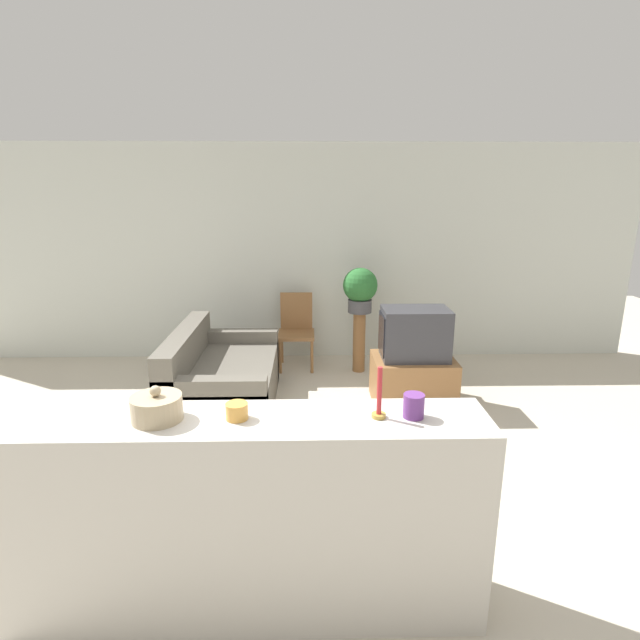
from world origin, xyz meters
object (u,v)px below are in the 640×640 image
object	(u,v)px
decorative_bowl	(157,408)
potted_plant	(360,288)
couch	(221,381)
wooden_chair	(296,327)
television	(414,334)

from	to	relation	value
decorative_bowl	potted_plant	bearing A→B (deg)	69.33
couch	potted_plant	world-z (taller)	potted_plant
couch	potted_plant	distance (m)	1.95
wooden_chair	couch	bearing A→B (deg)	-120.60
couch	decorative_bowl	xyz separation A→B (m)	(0.16, -2.50, 0.87)
potted_plant	decorative_bowl	world-z (taller)	decorative_bowl
couch	television	world-z (taller)	television
wooden_chair	potted_plant	size ratio (longest dim) A/B	1.72
couch	television	bearing A→B (deg)	3.00
television	wooden_chair	bearing A→B (deg)	137.35
television	decorative_bowl	world-z (taller)	decorative_bowl
couch	wooden_chair	distance (m)	1.44
television	decorative_bowl	xyz separation A→B (m)	(-1.79, -2.60, 0.42)
couch	wooden_chair	bearing A→B (deg)	59.40
wooden_chair	potted_plant	distance (m)	0.95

